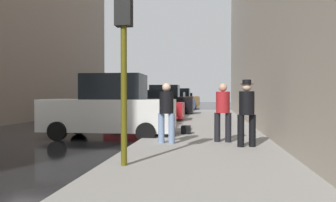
{
  "coord_description": "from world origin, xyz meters",
  "views": [
    {
      "loc": [
        6.18,
        -10.48,
        1.52
      ],
      "look_at": [
        4.0,
        6.1,
        1.21
      ],
      "focal_mm": 35.0,
      "sensor_mm": 36.0,
      "label": 1
    }
  ],
  "objects_px": {
    "pedestrian_with_fedora": "(247,110)",
    "traffic_light": "(124,31)",
    "parked_red_hatchback": "(146,107)",
    "pedestrian_in_jeans": "(166,110)",
    "duffel_bag": "(186,130)",
    "parked_white_van": "(110,109)",
    "parked_black_suv": "(163,102)",
    "fire_hydrant": "(173,117)",
    "parked_gray_coupe": "(184,100)",
    "parked_bronze_suv": "(179,99)",
    "parked_blue_sedan": "(172,102)",
    "pedestrian_in_red_jacket": "(223,109)"
  },
  "relations": [
    {
      "from": "parked_black_suv",
      "to": "pedestrian_in_red_jacket",
      "type": "height_order",
      "value": "parked_black_suv"
    },
    {
      "from": "parked_blue_sedan",
      "to": "parked_bronze_suv",
      "type": "bearing_deg",
      "value": 90.0
    },
    {
      "from": "pedestrian_in_jeans",
      "to": "duffel_bag",
      "type": "bearing_deg",
      "value": 81.25
    },
    {
      "from": "duffel_bag",
      "to": "parked_white_van",
      "type": "bearing_deg",
      "value": -172.24
    },
    {
      "from": "parked_gray_coupe",
      "to": "pedestrian_with_fedora",
      "type": "bearing_deg",
      "value": -82.63
    },
    {
      "from": "duffel_bag",
      "to": "pedestrian_in_jeans",
      "type": "bearing_deg",
      "value": -98.75
    },
    {
      "from": "parked_red_hatchback",
      "to": "pedestrian_in_jeans",
      "type": "relative_size",
      "value": 2.47
    },
    {
      "from": "fire_hydrant",
      "to": "pedestrian_in_red_jacket",
      "type": "xyz_separation_m",
      "value": [
        2.07,
        -5.34,
        0.61
      ]
    },
    {
      "from": "parked_black_suv",
      "to": "parked_bronze_suv",
      "type": "height_order",
      "value": "same"
    },
    {
      "from": "parked_blue_sedan",
      "to": "parked_gray_coupe",
      "type": "relative_size",
      "value": 1.01
    },
    {
      "from": "traffic_light",
      "to": "pedestrian_in_jeans",
      "type": "relative_size",
      "value": 2.11
    },
    {
      "from": "parked_gray_coupe",
      "to": "traffic_light",
      "type": "xyz_separation_m",
      "value": [
        1.85,
        -37.19,
        1.91
      ]
    },
    {
      "from": "fire_hydrant",
      "to": "pedestrian_in_red_jacket",
      "type": "height_order",
      "value": "pedestrian_in_red_jacket"
    },
    {
      "from": "pedestrian_with_fedora",
      "to": "traffic_light",
      "type": "bearing_deg",
      "value": -134.6
    },
    {
      "from": "parked_bronze_suv",
      "to": "duffel_bag",
      "type": "height_order",
      "value": "parked_bronze_suv"
    },
    {
      "from": "pedestrian_in_red_jacket",
      "to": "traffic_light",
      "type": "bearing_deg",
      "value": -120.22
    },
    {
      "from": "parked_gray_coupe",
      "to": "pedestrian_in_red_jacket",
      "type": "height_order",
      "value": "pedestrian_in_red_jacket"
    },
    {
      "from": "parked_gray_coupe",
      "to": "duffel_bag",
      "type": "distance_m",
      "value": 31.93
    },
    {
      "from": "parked_blue_sedan",
      "to": "fire_hydrant",
      "type": "distance_m",
      "value": 15.1
    },
    {
      "from": "fire_hydrant",
      "to": "duffel_bag",
      "type": "bearing_deg",
      "value": -76.13
    },
    {
      "from": "parked_bronze_suv",
      "to": "parked_gray_coupe",
      "type": "bearing_deg",
      "value": 90.0
    },
    {
      "from": "pedestrian_with_fedora",
      "to": "parked_red_hatchback",
      "type": "bearing_deg",
      "value": 116.85
    },
    {
      "from": "traffic_light",
      "to": "pedestrian_with_fedora",
      "type": "height_order",
      "value": "traffic_light"
    },
    {
      "from": "duffel_bag",
      "to": "pedestrian_with_fedora",
      "type": "bearing_deg",
      "value": -56.34
    },
    {
      "from": "parked_black_suv",
      "to": "traffic_light",
      "type": "bearing_deg",
      "value": -84.02
    },
    {
      "from": "pedestrian_with_fedora",
      "to": "duffel_bag",
      "type": "relative_size",
      "value": 4.04
    },
    {
      "from": "parked_gray_coupe",
      "to": "pedestrian_in_red_jacket",
      "type": "bearing_deg",
      "value": -83.44
    },
    {
      "from": "parked_blue_sedan",
      "to": "duffel_bag",
      "type": "distance_m",
      "value": 18.61
    },
    {
      "from": "parked_blue_sedan",
      "to": "parked_bronze_suv",
      "type": "height_order",
      "value": "parked_bronze_suv"
    },
    {
      "from": "parked_red_hatchback",
      "to": "traffic_light",
      "type": "xyz_separation_m",
      "value": [
        1.85,
        -11.48,
        1.91
      ]
    },
    {
      "from": "parked_white_van",
      "to": "duffel_bag",
      "type": "xyz_separation_m",
      "value": [
        2.65,
        0.36,
        -0.74
      ]
    },
    {
      "from": "parked_white_van",
      "to": "parked_red_hatchback",
      "type": "bearing_deg",
      "value": 90.0
    },
    {
      "from": "duffel_bag",
      "to": "fire_hydrant",
      "type": "bearing_deg",
      "value": 103.87
    },
    {
      "from": "parked_gray_coupe",
      "to": "fire_hydrant",
      "type": "distance_m",
      "value": 28.44
    },
    {
      "from": "parked_black_suv",
      "to": "pedestrian_in_red_jacket",
      "type": "bearing_deg",
      "value": -74.75
    },
    {
      "from": "parked_white_van",
      "to": "pedestrian_in_jeans",
      "type": "xyz_separation_m",
      "value": [
        2.28,
        -2.04,
        0.07
      ]
    },
    {
      "from": "parked_red_hatchback",
      "to": "duffel_bag",
      "type": "xyz_separation_m",
      "value": [
        2.65,
        -6.1,
        -0.56
      ]
    },
    {
      "from": "parked_bronze_suv",
      "to": "parked_white_van",
      "type": "bearing_deg",
      "value": -90.0
    },
    {
      "from": "parked_black_suv",
      "to": "traffic_light",
      "type": "xyz_separation_m",
      "value": [
        1.85,
        -17.69,
        1.73
      ]
    },
    {
      "from": "parked_bronze_suv",
      "to": "pedestrian_in_red_jacket",
      "type": "relative_size",
      "value": 2.7
    },
    {
      "from": "parked_black_suv",
      "to": "fire_hydrant",
      "type": "bearing_deg",
      "value": -78.52
    },
    {
      "from": "parked_white_van",
      "to": "parked_gray_coupe",
      "type": "distance_m",
      "value": 32.17
    },
    {
      "from": "parked_bronze_suv",
      "to": "pedestrian_in_jeans",
      "type": "relative_size",
      "value": 2.7
    },
    {
      "from": "parked_white_van",
      "to": "parked_black_suv",
      "type": "bearing_deg",
      "value": 90.0
    },
    {
      "from": "parked_blue_sedan",
      "to": "traffic_light",
      "type": "height_order",
      "value": "traffic_light"
    },
    {
      "from": "parked_white_van",
      "to": "parked_blue_sedan",
      "type": "xyz_separation_m",
      "value": [
        0.0,
        18.78,
        -0.18
      ]
    },
    {
      "from": "parked_red_hatchback",
      "to": "fire_hydrant",
      "type": "distance_m",
      "value": 3.24
    },
    {
      "from": "pedestrian_in_red_jacket",
      "to": "pedestrian_with_fedora",
      "type": "bearing_deg",
      "value": -54.13
    },
    {
      "from": "pedestrian_with_fedora",
      "to": "fire_hydrant",
      "type": "bearing_deg",
      "value": 113.39
    },
    {
      "from": "parked_bronze_suv",
      "to": "pedestrian_with_fedora",
      "type": "xyz_separation_m",
      "value": [
        4.47,
        -27.41,
        0.1
      ]
    }
  ]
}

